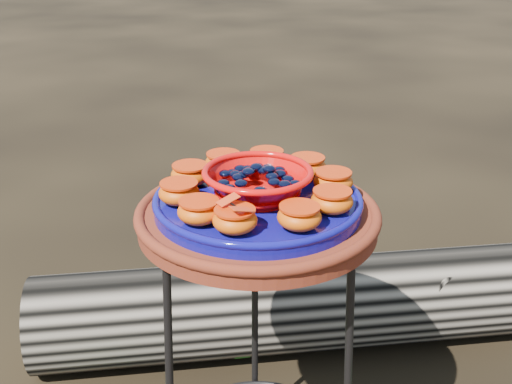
{
  "coord_description": "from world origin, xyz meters",
  "views": [
    {
      "loc": [
        -0.04,
        -1.12,
        1.26
      ],
      "look_at": [
        -0.0,
        0.0,
        0.78
      ],
      "focal_mm": 45.0,
      "sensor_mm": 36.0,
      "label": 1
    }
  ],
  "objects_px": {
    "terracotta_saucer": "(258,219)",
    "driftwood_log": "(290,305)",
    "plant_stand": "(257,371)",
    "red_bowl": "(258,184)",
    "cobalt_plate": "(258,204)"
  },
  "relations": [
    {
      "from": "terracotta_saucer",
      "to": "red_bowl",
      "type": "bearing_deg",
      "value": 0.0
    },
    {
      "from": "plant_stand",
      "to": "red_bowl",
      "type": "height_order",
      "value": "red_bowl"
    },
    {
      "from": "plant_stand",
      "to": "cobalt_plate",
      "type": "distance_m",
      "value": 0.4
    },
    {
      "from": "plant_stand",
      "to": "driftwood_log",
      "type": "distance_m",
      "value": 0.61
    },
    {
      "from": "plant_stand",
      "to": "driftwood_log",
      "type": "height_order",
      "value": "plant_stand"
    },
    {
      "from": "red_bowl",
      "to": "plant_stand",
      "type": "bearing_deg",
      "value": 0.0
    },
    {
      "from": "plant_stand",
      "to": "driftwood_log",
      "type": "bearing_deg",
      "value": 78.08
    },
    {
      "from": "driftwood_log",
      "to": "cobalt_plate",
      "type": "bearing_deg",
      "value": -101.92
    },
    {
      "from": "plant_stand",
      "to": "cobalt_plate",
      "type": "height_order",
      "value": "cobalt_plate"
    },
    {
      "from": "red_bowl",
      "to": "driftwood_log",
      "type": "xyz_separation_m",
      "value": [
        0.12,
        0.56,
        -0.65
      ]
    },
    {
      "from": "terracotta_saucer",
      "to": "driftwood_log",
      "type": "distance_m",
      "value": 0.81
    },
    {
      "from": "terracotta_saucer",
      "to": "plant_stand",
      "type": "bearing_deg",
      "value": 0.0
    },
    {
      "from": "terracotta_saucer",
      "to": "driftwood_log",
      "type": "height_order",
      "value": "terracotta_saucer"
    },
    {
      "from": "terracotta_saucer",
      "to": "cobalt_plate",
      "type": "distance_m",
      "value": 0.03
    },
    {
      "from": "red_bowl",
      "to": "cobalt_plate",
      "type": "bearing_deg",
      "value": 0.0
    }
  ]
}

